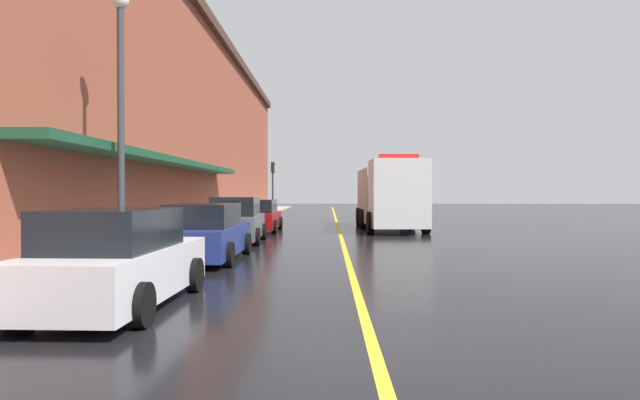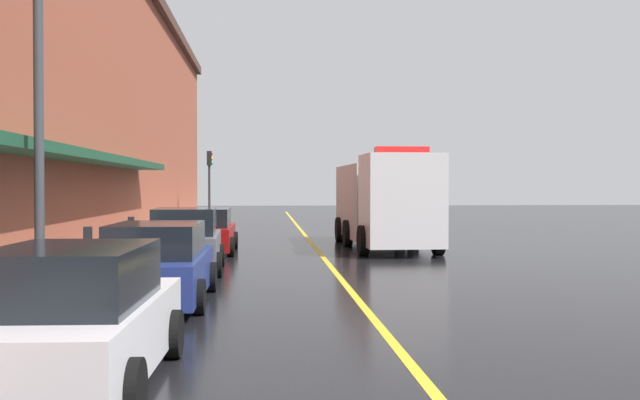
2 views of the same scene
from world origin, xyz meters
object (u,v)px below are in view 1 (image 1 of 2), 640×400
object	(u,v)px
parking_meter_0	(158,221)
parking_meter_1	(198,214)
parked_car_3	(257,216)
box_truck	(389,196)
parked_car_2	(236,221)
street_lamp_left	(121,96)
parked_car_0	(117,261)
traffic_light_near	(273,177)
parked_car_1	(205,233)

from	to	relation	value
parking_meter_0	parking_meter_1	distance (m)	4.79
parked_car_3	box_truck	size ratio (longest dim) A/B	0.51
parked_car_2	street_lamp_left	size ratio (longest dim) A/B	0.60
parked_car_0	street_lamp_left	bearing A→B (deg)	21.50
parked_car_2	traffic_light_near	distance (m)	26.96
traffic_light_near	parked_car_0	bearing A→B (deg)	-88.05
parking_meter_1	parked_car_1	bearing A→B (deg)	-74.50
parking_meter_0	parked_car_0	bearing A→B (deg)	-78.13
parked_car_3	parked_car_0	bearing A→B (deg)	179.99
parked_car_2	box_truck	world-z (taller)	box_truck
box_truck	traffic_light_near	size ratio (longest dim) A/B	2.10
parking_meter_1	street_lamp_left	bearing A→B (deg)	-95.80
street_lamp_left	box_truck	bearing A→B (deg)	57.86
parked_car_1	traffic_light_near	world-z (taller)	traffic_light_near
parking_meter_1	parked_car_3	bearing A→B (deg)	75.93
parked_car_0	street_lamp_left	world-z (taller)	street_lamp_left
parking_meter_0	parked_car_3	bearing A→B (deg)	82.22
parked_car_1	parking_meter_1	xyz separation A→B (m)	(-1.42, 5.11, 0.32)
parked_car_1	parking_meter_0	distance (m)	1.49
traffic_light_near	parking_meter_0	bearing A→B (deg)	-90.11
parked_car_2	box_truck	size ratio (longest dim) A/B	0.46
traffic_light_near	box_truck	bearing A→B (deg)	-68.02
parking_meter_1	traffic_light_near	distance (m)	27.05
box_truck	street_lamp_left	size ratio (longest dim) A/B	1.30
parked_car_2	street_lamp_left	world-z (taller)	street_lamp_left
parked_car_0	parked_car_3	bearing A→B (deg)	1.11
parked_car_3	traffic_light_near	size ratio (longest dim) A/B	1.06
parking_meter_0	traffic_light_near	distance (m)	31.82
parked_car_3	traffic_light_near	distance (m)	21.41
parked_car_0	parked_car_1	bearing A→B (deg)	0.85
parked_car_3	box_truck	bearing A→B (deg)	-73.77
parked_car_1	street_lamp_left	world-z (taller)	street_lamp_left
box_truck	parking_meter_0	size ratio (longest dim) A/B	6.79
parked_car_0	box_truck	size ratio (longest dim) A/B	0.50
parked_car_1	parked_car_2	xyz separation A→B (m)	(-0.02, 5.25, 0.05)
box_truck	traffic_light_near	xyz separation A→B (m)	(-7.82, 19.38, 1.45)
parked_car_2	parking_meter_0	distance (m)	5.13
parked_car_2	parked_car_0	bearing A→B (deg)	178.18
box_truck	parking_meter_0	world-z (taller)	box_truck
parked_car_0	street_lamp_left	distance (m)	6.76
parked_car_2	parking_meter_1	xyz separation A→B (m)	(-1.40, -0.14, 0.26)
parked_car_3	street_lamp_left	distance (m)	12.39
parking_meter_0	street_lamp_left	bearing A→B (deg)	-118.16
parked_car_2	box_truck	xyz separation A→B (m)	(6.48, 7.45, 0.91)
parked_car_1	parking_meter_0	bearing A→B (deg)	77.58
parked_car_1	parking_meter_1	bearing A→B (deg)	15.78
parked_car_3	parked_car_2	bearing A→B (deg)	179.82
traffic_light_near	parking_meter_1	bearing A→B (deg)	-90.13
box_truck	traffic_light_near	world-z (taller)	traffic_light_near
parked_car_1	parked_car_3	xyz separation A→B (m)	(0.02, 10.85, -0.02)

